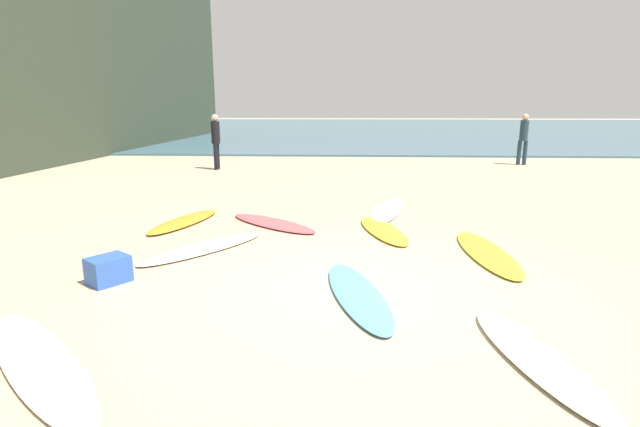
{
  "coord_description": "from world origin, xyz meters",
  "views": [
    {
      "loc": [
        -0.11,
        -5.37,
        2.2
      ],
      "look_at": [
        -0.5,
        2.71,
        0.3
      ],
      "focal_mm": 26.78,
      "sensor_mm": 36.0,
      "label": 1
    }
  ],
  "objects_px": {
    "surfboard_0": "(383,230)",
    "surfboard_5": "(273,223)",
    "surfboard_7": "(184,221)",
    "surfboard_4": "(537,359)",
    "surfboard_6": "(39,362)",
    "beachgoer_mid": "(524,136)",
    "surfboard_1": "(388,210)",
    "surfboard_3": "(358,294)",
    "surfboard_8": "(487,253)",
    "surfboard_2": "(204,248)",
    "beach_cooler": "(108,270)",
    "beachgoer_near": "(216,139)"
  },
  "relations": [
    {
      "from": "surfboard_0",
      "to": "beachgoer_near",
      "type": "bearing_deg",
      "value": 108.49
    },
    {
      "from": "surfboard_5",
      "to": "surfboard_7",
      "type": "relative_size",
      "value": 1.04
    },
    {
      "from": "surfboard_1",
      "to": "surfboard_8",
      "type": "xyz_separation_m",
      "value": [
        1.2,
        -2.79,
        -0.01
      ]
    },
    {
      "from": "surfboard_1",
      "to": "surfboard_2",
      "type": "relative_size",
      "value": 1.14
    },
    {
      "from": "surfboard_5",
      "to": "surfboard_7",
      "type": "distance_m",
      "value": 1.65
    },
    {
      "from": "surfboard_0",
      "to": "beachgoer_mid",
      "type": "xyz_separation_m",
      "value": [
        5.65,
        9.29,
        0.97
      ]
    },
    {
      "from": "surfboard_7",
      "to": "surfboard_3",
      "type": "bearing_deg",
      "value": 150.33
    },
    {
      "from": "surfboard_1",
      "to": "surfboard_8",
      "type": "relative_size",
      "value": 1.11
    },
    {
      "from": "surfboard_0",
      "to": "surfboard_2",
      "type": "distance_m",
      "value": 3.04
    },
    {
      "from": "surfboard_0",
      "to": "beach_cooler",
      "type": "xyz_separation_m",
      "value": [
        -3.61,
        -2.53,
        0.13
      ]
    },
    {
      "from": "surfboard_7",
      "to": "surfboard_4",
      "type": "bearing_deg",
      "value": 151.67
    },
    {
      "from": "surfboard_0",
      "to": "surfboard_2",
      "type": "bearing_deg",
      "value": -171.84
    },
    {
      "from": "surfboard_2",
      "to": "surfboard_7",
      "type": "bearing_deg",
      "value": 155.43
    },
    {
      "from": "surfboard_0",
      "to": "beachgoer_mid",
      "type": "height_order",
      "value": "beachgoer_mid"
    },
    {
      "from": "surfboard_5",
      "to": "surfboard_7",
      "type": "bearing_deg",
      "value": 128.92
    },
    {
      "from": "surfboard_2",
      "to": "surfboard_4",
      "type": "distance_m",
      "value": 4.87
    },
    {
      "from": "surfboard_7",
      "to": "surfboard_5",
      "type": "bearing_deg",
      "value": -164.01
    },
    {
      "from": "surfboard_0",
      "to": "beachgoer_near",
      "type": "relative_size",
      "value": 1.08
    },
    {
      "from": "surfboard_4",
      "to": "surfboard_1",
      "type": "bearing_deg",
      "value": -95.02
    },
    {
      "from": "beach_cooler",
      "to": "beachgoer_near",
      "type": "bearing_deg",
      "value": 97.19
    },
    {
      "from": "surfboard_7",
      "to": "beach_cooler",
      "type": "distance_m",
      "value": 2.97
    },
    {
      "from": "surfboard_5",
      "to": "beachgoer_near",
      "type": "bearing_deg",
      "value": 61.65
    },
    {
      "from": "surfboard_8",
      "to": "beach_cooler",
      "type": "relative_size",
      "value": 4.93
    },
    {
      "from": "surfboard_4",
      "to": "surfboard_6",
      "type": "xyz_separation_m",
      "value": [
        -4.27,
        -0.25,
        -0.0
      ]
    },
    {
      "from": "surfboard_0",
      "to": "beachgoer_near",
      "type": "xyz_separation_m",
      "value": [
        -4.89,
        7.63,
        0.98
      ]
    },
    {
      "from": "surfboard_4",
      "to": "surfboard_5",
      "type": "relative_size",
      "value": 0.93
    },
    {
      "from": "surfboard_0",
      "to": "surfboard_8",
      "type": "xyz_separation_m",
      "value": [
        1.42,
        -1.19,
        -0.0
      ]
    },
    {
      "from": "surfboard_2",
      "to": "surfboard_5",
      "type": "distance_m",
      "value": 1.77
    },
    {
      "from": "surfboard_7",
      "to": "beach_cooler",
      "type": "height_order",
      "value": "beach_cooler"
    },
    {
      "from": "beachgoer_near",
      "to": "beachgoer_mid",
      "type": "distance_m",
      "value": 10.67
    },
    {
      "from": "surfboard_2",
      "to": "surfboard_6",
      "type": "bearing_deg",
      "value": -60.08
    },
    {
      "from": "surfboard_6",
      "to": "surfboard_1",
      "type": "bearing_deg",
      "value": -166.32
    },
    {
      "from": "surfboard_6",
      "to": "surfboard_8",
      "type": "bearing_deg",
      "value": 168.51
    },
    {
      "from": "beachgoer_mid",
      "to": "beach_cooler",
      "type": "bearing_deg",
      "value": -120.14
    },
    {
      "from": "surfboard_5",
      "to": "beachgoer_near",
      "type": "xyz_separation_m",
      "value": [
        -2.91,
        7.22,
        0.98
      ]
    },
    {
      "from": "surfboard_2",
      "to": "beach_cooler",
      "type": "xyz_separation_m",
      "value": [
        -0.79,
        -1.38,
        0.14
      ]
    },
    {
      "from": "surfboard_0",
      "to": "surfboard_2",
      "type": "height_order",
      "value": "surfboard_0"
    },
    {
      "from": "surfboard_6",
      "to": "beach_cooler",
      "type": "relative_size",
      "value": 5.48
    },
    {
      "from": "surfboard_8",
      "to": "beach_cooler",
      "type": "bearing_deg",
      "value": -168.0
    },
    {
      "from": "surfboard_4",
      "to": "beach_cooler",
      "type": "relative_size",
      "value": 4.16
    },
    {
      "from": "surfboard_1",
      "to": "beachgoer_mid",
      "type": "height_order",
      "value": "beachgoer_mid"
    },
    {
      "from": "beach_cooler",
      "to": "surfboard_2",
      "type": "bearing_deg",
      "value": 60.01
    },
    {
      "from": "surfboard_2",
      "to": "beachgoer_near",
      "type": "distance_m",
      "value": 9.08
    },
    {
      "from": "surfboard_0",
      "to": "surfboard_7",
      "type": "relative_size",
      "value": 0.97
    },
    {
      "from": "surfboard_0",
      "to": "surfboard_5",
      "type": "distance_m",
      "value": 2.03
    },
    {
      "from": "surfboard_2",
      "to": "beachgoer_near",
      "type": "relative_size",
      "value": 1.22
    },
    {
      "from": "surfboard_6",
      "to": "beachgoer_mid",
      "type": "distance_m",
      "value": 16.42
    },
    {
      "from": "surfboard_4",
      "to": "surfboard_8",
      "type": "distance_m",
      "value": 3.04
    },
    {
      "from": "surfboard_1",
      "to": "surfboard_7",
      "type": "relative_size",
      "value": 1.26
    },
    {
      "from": "surfboard_0",
      "to": "surfboard_3",
      "type": "bearing_deg",
      "value": -114.61
    }
  ]
}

